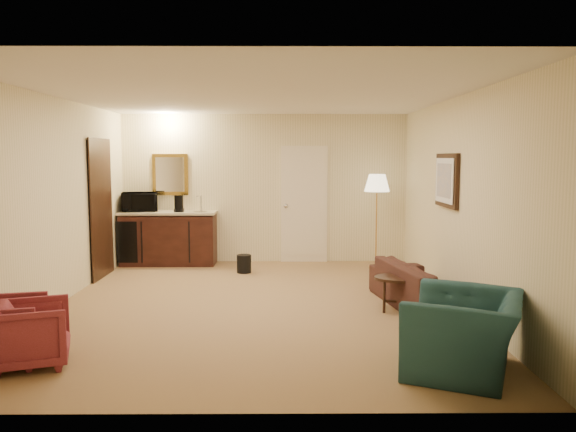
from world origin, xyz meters
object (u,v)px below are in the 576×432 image
(floor_lamp, at_px, (376,221))
(waste_bin, at_px, (244,264))
(sofa, at_px, (422,279))
(teal_armchair, at_px, (464,320))
(microwave, at_px, (140,200))
(rose_chair_far, at_px, (31,331))
(coffee_table, at_px, (404,294))
(rose_chair_near, at_px, (5,328))
(wetbar_cabinet, at_px, (169,238))
(coffee_maker, at_px, (179,204))

(floor_lamp, relative_size, waste_bin, 5.46)
(floor_lamp, bearing_deg, sofa, -86.33)
(teal_armchair, bearing_deg, sofa, -160.02)
(waste_bin, relative_size, microwave, 0.49)
(rose_chair_far, bearing_deg, sofa, -82.68)
(rose_chair_far, distance_m, coffee_table, 4.11)
(rose_chair_near, bearing_deg, coffee_table, -79.36)
(wetbar_cabinet, height_order, floor_lamp, floor_lamp)
(sofa, xyz_separation_m, coffee_table, (-0.25, -0.15, -0.15))
(rose_chair_far, bearing_deg, teal_armchair, -111.09)
(sofa, distance_m, teal_armchair, 2.09)
(coffee_maker, bearing_deg, sofa, -51.83)
(floor_lamp, height_order, waste_bin, floor_lamp)
(rose_chair_near, xyz_separation_m, waste_bin, (1.85, 4.00, -0.19))
(wetbar_cabinet, distance_m, sofa, 4.66)
(rose_chair_far, relative_size, microwave, 1.07)
(floor_lamp, distance_m, coffee_maker, 3.36)
(rose_chair_near, height_order, coffee_table, rose_chair_near)
(waste_bin, bearing_deg, rose_chair_near, -114.82)
(coffee_table, distance_m, floor_lamp, 2.72)
(wetbar_cabinet, relative_size, rose_chair_far, 2.58)
(coffee_table, bearing_deg, rose_chair_near, -156.23)
(coffee_maker, bearing_deg, teal_armchair, -68.89)
(sofa, distance_m, waste_bin, 3.17)
(sofa, height_order, rose_chair_far, sofa)
(microwave, bearing_deg, coffee_maker, -23.05)
(rose_chair_near, bearing_deg, teal_armchair, -105.95)
(rose_chair_near, bearing_deg, wetbar_cabinet, -19.17)
(rose_chair_near, height_order, floor_lamp, floor_lamp)
(teal_armchair, bearing_deg, waste_bin, -128.23)
(sofa, relative_size, teal_armchair, 1.77)
(teal_armchair, xyz_separation_m, waste_bin, (-2.20, 4.20, -0.31))
(wetbar_cabinet, bearing_deg, rose_chair_far, -93.01)
(sofa, height_order, coffee_maker, coffee_maker)
(rose_chair_near, bearing_deg, coffee_maker, -21.66)
(rose_chair_far, distance_m, coffee_maker, 4.77)
(teal_armchair, distance_m, coffee_maker, 5.93)
(sofa, bearing_deg, teal_armchair, 165.17)
(teal_armchair, bearing_deg, rose_chair_far, -68.36)
(coffee_maker, bearing_deg, rose_chair_far, -108.96)
(sofa, relative_size, coffee_table, 2.54)
(teal_armchair, relative_size, coffee_table, 1.44)
(waste_bin, height_order, microwave, microwave)
(wetbar_cabinet, distance_m, rose_chair_far, 4.76)
(teal_armchair, xyz_separation_m, microwave, (-4.05, 4.98, 0.66))
(wetbar_cabinet, relative_size, sofa, 0.88)
(rose_chair_far, distance_m, waste_bin, 4.34)
(rose_chair_far, relative_size, floor_lamp, 0.40)
(coffee_table, xyz_separation_m, waste_bin, (-2.10, 2.26, -0.07))
(teal_armchair, bearing_deg, floor_lamp, -155.75)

